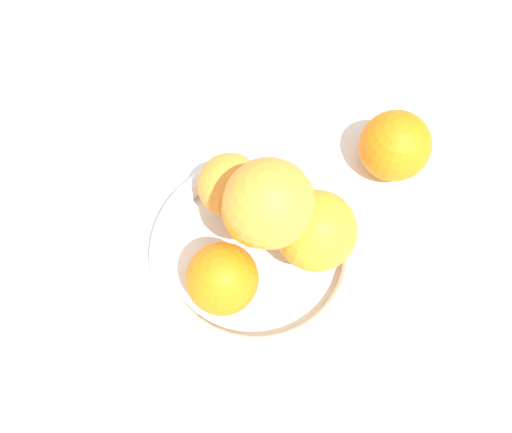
% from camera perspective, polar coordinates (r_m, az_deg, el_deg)
% --- Properties ---
extents(ground_plane, '(4.00, 4.00, 0.00)m').
position_cam_1_polar(ground_plane, '(0.57, 0.00, -4.77)').
color(ground_plane, silver).
extents(fruit_bowl, '(0.23, 0.23, 0.04)m').
position_cam_1_polar(fruit_bowl, '(0.55, 0.00, -4.03)').
color(fruit_bowl, silver).
rests_on(fruit_bowl, ground_plane).
extents(orange_pile, '(0.18, 0.17, 0.14)m').
position_cam_1_polar(orange_pile, '(0.47, 1.07, -0.63)').
color(orange_pile, orange).
rests_on(orange_pile, fruit_bowl).
extents(stray_orange, '(0.08, 0.08, 0.08)m').
position_cam_1_polar(stray_orange, '(0.61, 15.58, 7.78)').
color(stray_orange, orange).
rests_on(stray_orange, ground_plane).
extents(napkin_folded, '(0.16, 0.16, 0.01)m').
position_cam_1_polar(napkin_folded, '(0.67, -15.74, 9.97)').
color(napkin_folded, beige).
rests_on(napkin_folded, ground_plane).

